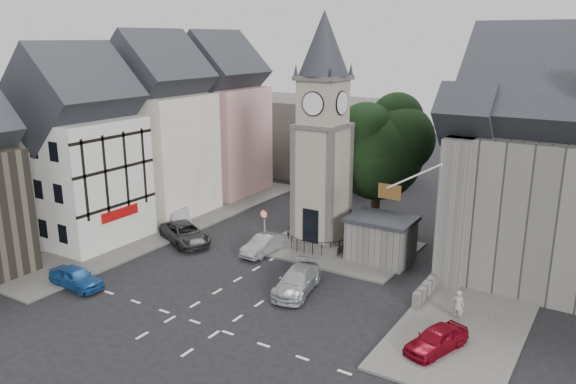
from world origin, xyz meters
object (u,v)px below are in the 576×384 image
Objects in this scene: clock_tower at (323,134)px; car_west_blue at (76,277)px; car_east_red at (436,339)px; pedestrian at (458,305)px; stone_shelter at (381,239)px.

clock_tower is 4.34× the size of car_west_blue.
car_east_red is at bearing -39.80° from clock_tower.
pedestrian is (11.50, -5.99, -7.26)m from clock_tower.
car_west_blue is at bearing -122.82° from clock_tower.
stone_shelter is at bearing -44.79° from car_west_blue.
car_east_red is at bearing -53.60° from stone_shelter.
car_west_blue is 22.03m from pedestrian.
clock_tower is 9.48× the size of pedestrian.
clock_tower is at bearing 159.85° from car_east_red.
clock_tower reaches higher than stone_shelter.
clock_tower is 8.15m from stone_shelter.
clock_tower is 18.25m from car_west_blue.
clock_tower is at bearing 174.16° from stone_shelter.
clock_tower is at bearing -29.43° from pedestrian.
stone_shelter is at bearing -5.84° from clock_tower.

